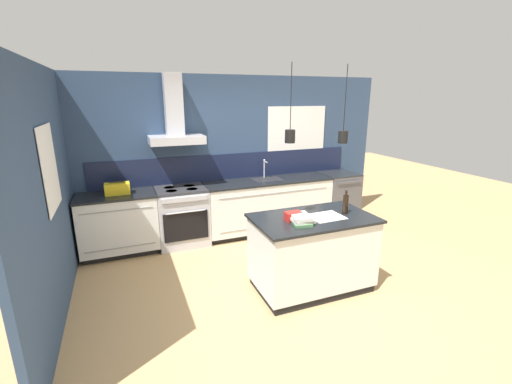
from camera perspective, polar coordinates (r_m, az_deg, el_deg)
ground_plane at (r=4.45m, az=4.01°, el=-14.99°), size 16.00×16.00×0.00m
wall_back at (r=5.75m, az=-4.93°, el=6.50°), size 5.60×2.30×2.60m
wall_left at (r=4.30m, az=-30.96°, el=0.51°), size 0.08×3.80×2.60m
counter_run_left at (r=5.44m, az=-21.88°, el=-4.90°), size 1.10×0.64×0.91m
counter_run_sink at (r=5.89m, az=2.02°, el=-2.18°), size 2.19×0.64×1.23m
oven_range at (r=5.49m, az=-12.18°, el=-3.96°), size 0.76×0.66×0.91m
dishwasher at (r=6.56m, az=13.35°, el=-0.79°), size 0.64×0.65×0.91m
kitchen_island at (r=4.21m, az=9.30°, el=-9.92°), size 1.41×0.84×0.91m
bottle_on_island at (r=4.21m, az=14.69°, el=-1.92°), size 0.07×0.07×0.29m
book_stack at (r=3.82m, az=7.48°, el=-4.50°), size 0.26×0.34×0.10m
red_supply_box at (r=3.89m, az=6.22°, el=-4.03°), size 0.18×0.13×0.10m
paper_pile at (r=4.08m, az=11.61°, el=-4.04°), size 0.40×0.33×0.01m
yellow_toolbox at (r=5.28m, az=-22.10°, el=0.53°), size 0.34×0.18×0.19m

